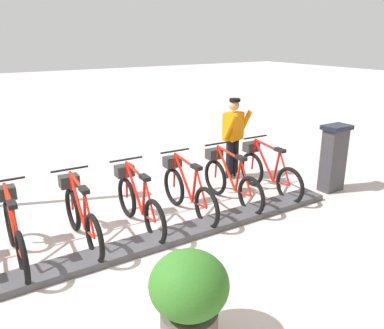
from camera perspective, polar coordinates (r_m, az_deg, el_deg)
The scene contains 11 objects.
ground_plane at distance 5.78m, azimuth -7.14°, elevation -11.76°, with size 60.00×60.00×0.00m, color beige.
dock_rail_base at distance 5.76m, azimuth -7.16°, elevation -11.33°, with size 0.44×7.02×0.10m, color #47474C.
payment_kiosk at distance 7.98m, azimuth 19.56°, elevation 1.01°, with size 0.36×0.52×1.28m.
bike_docked_0 at distance 7.61m, azimuth 10.71°, elevation -0.92°, with size 1.72×0.54×1.02m.
bike_docked_1 at distance 7.06m, azimuth 5.41°, elevation -2.20°, with size 1.72×0.54×1.02m.
bike_docked_2 at distance 6.58m, azimuth -0.73°, elevation -3.65°, with size 1.72×0.54×1.02m.
bike_docked_3 at distance 6.19m, azimuth -7.76°, elevation -5.25°, with size 1.72×0.54×1.02m.
bike_docked_4 at distance 5.92m, azimuth -15.62°, elevation -6.94°, with size 1.72×0.54×1.02m.
bike_docked_5 at distance 5.77m, azimuth -24.12°, elevation -8.61°, with size 1.72×0.54×1.02m.
worker_near_rack at distance 8.19m, azimuth 5.93°, elevation 4.16°, with size 0.53×0.69×1.66m.
planter_bush at distance 3.93m, azimuth -0.43°, elevation -18.11°, with size 0.76×0.76×0.97m.
Camera 1 is at (-4.57, 2.08, 2.86)m, focal length 37.31 mm.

